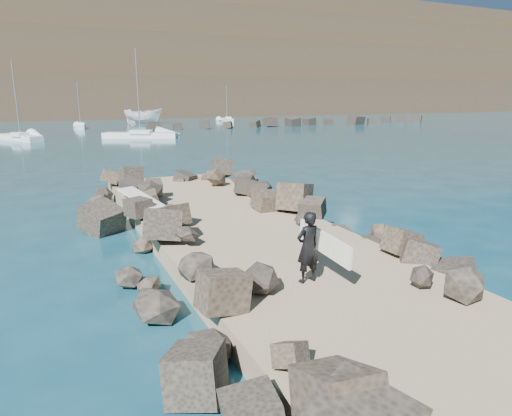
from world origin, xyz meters
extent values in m
plane|color=#0F384C|center=(0.00, 0.00, 0.00)|extent=(800.00, 800.00, 0.00)
cube|color=#8C7759|center=(0.00, -2.00, 0.30)|extent=(6.00, 26.00, 0.60)
cube|color=black|center=(-2.90, -1.50, 0.50)|extent=(2.60, 22.00, 1.00)
cube|color=black|center=(2.90, -1.50, 0.50)|extent=(2.60, 22.00, 1.00)
cube|color=black|center=(35.00, 55.00, 0.60)|extent=(52.00, 4.00, 1.20)
cube|color=#2D4919|center=(10.00, 160.00, 16.00)|extent=(360.00, 140.00, 32.00)
cube|color=silver|center=(-2.65, 3.05, 1.04)|extent=(1.67, 2.70, 0.09)
imported|color=white|center=(11.27, 72.72, 1.38)|extent=(7.58, 5.79, 2.77)
imported|color=black|center=(-0.46, -4.90, 1.46)|extent=(0.68, 0.49, 1.73)
cube|color=white|center=(-0.01, -4.90, 1.51)|extent=(0.10, 2.15, 0.67)
cylinder|color=white|center=(109.31, 140.63, 35.42)|extent=(7.83, 7.83, 6.85)
cube|color=white|center=(27.71, 72.61, 0.25)|extent=(2.06, 5.98, 0.80)
cylinder|color=gray|center=(27.71, 72.61, 3.82)|extent=(0.12, 0.12, 6.44)
cube|color=white|center=(27.71, 71.91, 0.75)|extent=(1.15, 1.75, 0.44)
cube|color=white|center=(-8.21, 45.07, 0.25)|extent=(4.85, 7.24, 0.80)
cylinder|color=gray|center=(-8.21, 45.07, 4.63)|extent=(0.12, 0.12, 8.07)
cube|color=white|center=(-8.21, 44.30, 0.75)|extent=(2.00, 2.36, 0.44)
cube|color=white|center=(4.86, 42.86, 0.25)|extent=(8.81, 5.61, 0.80)
cylinder|color=gray|center=(4.86, 42.86, 5.46)|extent=(0.12, 0.12, 9.73)
cube|color=white|center=(4.86, 42.40, 0.75)|extent=(2.85, 2.35, 0.44)
cube|color=white|center=(-0.37, 63.43, 0.25)|extent=(2.01, 5.94, 0.80)
cylinder|color=gray|center=(-0.37, 63.43, 3.80)|extent=(0.12, 0.12, 6.41)
cube|color=white|center=(-0.37, 62.73, 0.75)|extent=(1.13, 1.74, 0.44)
cube|color=white|center=(0.00, 165.00, 33.75)|extent=(8.00, 6.00, 3.50)
cube|color=white|center=(35.00, 148.00, 34.00)|extent=(12.00, 7.00, 4.00)
cube|color=white|center=(70.00, 160.00, 33.50)|extent=(6.00, 6.00, 3.00)
cube|color=white|center=(90.00, 140.00, 34.50)|extent=(5.00, 5.00, 5.00)
camera|label=1|loc=(-5.85, -13.63, 4.92)|focal=32.00mm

